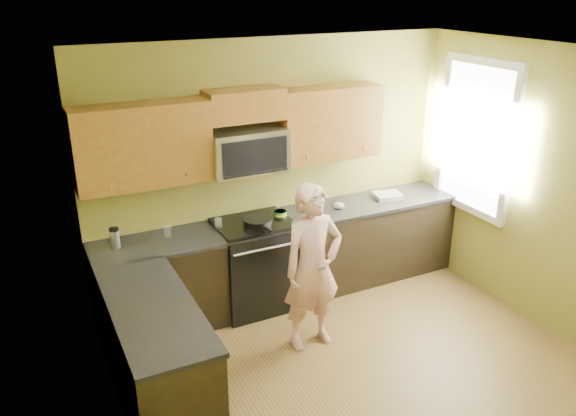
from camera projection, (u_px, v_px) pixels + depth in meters
floor at (377, 386)px, 4.84m from camera, size 4.00×4.00×0.00m
ceiling at (401, 61)px, 3.84m from camera, size 4.00×4.00×0.00m
wall_back at (275, 169)px, 6.00m from camera, size 4.00×0.00×4.00m
wall_left at (121, 305)px, 3.51m from camera, size 0.00×4.00×4.00m
wall_right at (569, 200)px, 5.17m from camera, size 0.00×4.00×4.00m
cabinet_back_run at (288, 258)px, 6.09m from camera, size 4.00×0.60×0.88m
cabinet_left_run at (157, 359)px, 4.47m from camera, size 0.60×1.60×0.88m
countertop_back at (288, 219)px, 5.91m from camera, size 4.00×0.62×0.04m
countertop_left at (153, 309)px, 4.31m from camera, size 0.62×1.60×0.04m
stove at (254, 264)px, 5.89m from camera, size 0.76×0.65×0.95m
microwave at (247, 171)px, 5.63m from camera, size 0.76×0.40×0.42m
upper_cab_left at (146, 185)px, 5.25m from camera, size 1.22×0.33×0.75m
upper_cab_right at (328, 158)px, 6.05m from camera, size 1.12×0.33×0.75m
upper_cab_over_mw at (244, 105)px, 5.42m from camera, size 0.76×0.33×0.30m
window at (476, 138)px, 6.05m from camera, size 0.06×1.06×1.66m
woman at (313, 268)px, 5.15m from camera, size 0.58×0.39×1.58m
frying_pan at (258, 224)px, 5.66m from camera, size 0.30×0.51×0.07m
butter_tub at (280, 218)px, 5.89m from camera, size 0.14×0.14×0.10m
toast_slice at (319, 215)px, 5.93m from camera, size 0.14×0.14×0.01m
napkin_a at (308, 221)px, 5.73m from camera, size 0.15×0.15×0.06m
napkin_b at (339, 205)px, 6.12m from camera, size 0.13×0.14×0.07m
dish_towel at (387, 196)px, 6.43m from camera, size 0.34×0.29×0.05m
travel_mug at (116, 247)px, 5.24m from camera, size 0.10×0.10×0.19m
glass_a at (167, 230)px, 5.45m from camera, size 0.09×0.09×0.12m
glass_c at (218, 224)px, 5.58m from camera, size 0.08×0.08×0.12m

